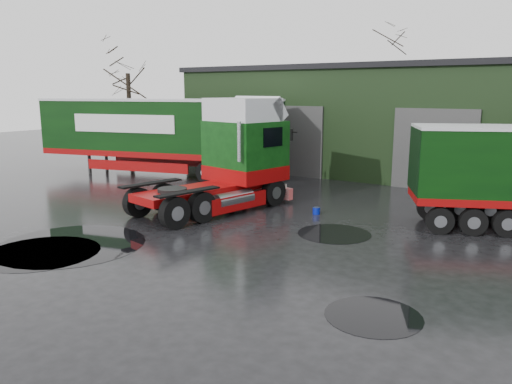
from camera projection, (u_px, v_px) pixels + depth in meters
The scene contains 11 objects.
ground at pixel (234, 262), 14.35m from camera, with size 100.00×100.00×0.00m, color black.
warehouse at pixel (462, 120), 29.04m from camera, with size 32.40×12.40×6.30m.
hero_tractor at pixel (208, 155), 19.99m from camera, with size 3.14×7.40×4.60m, color #0D3C0F, non-canonical shape.
trailer_left at pixel (159, 137), 28.49m from camera, with size 2.93×14.30×4.44m, color silver, non-canonical shape.
wash_bucket at pixel (316, 211), 19.92m from camera, with size 0.29×0.29×0.27m, color #071699.
tree_left at pixel (129, 100), 32.46m from camera, with size 4.40×4.40×8.50m, color black, non-canonical shape.
tree_back_a at pixel (386, 92), 41.22m from camera, with size 4.40×4.40×9.50m, color black, non-canonical shape.
puddle_0 at pixel (41, 253), 15.16m from camera, with size 3.51×3.51×0.01m, color black.
puddle_1 at pixel (334, 234), 17.20m from camera, with size 2.53×2.53×0.01m, color black.
puddle_2 at pixel (71, 245), 15.97m from camera, with size 4.70×4.70×0.01m, color black.
puddle_3 at pixel (373, 316), 10.91m from camera, with size 2.14×2.14×0.01m, color black.
Camera 1 is at (8.00, -11.08, 4.84)m, focal length 35.00 mm.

